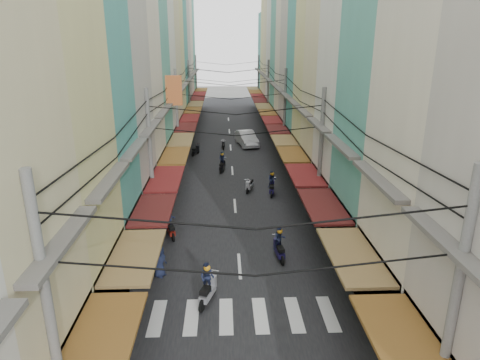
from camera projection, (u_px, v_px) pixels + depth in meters
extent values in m
plane|color=slate|center=(238.00, 247.00, 23.13)|extent=(160.00, 160.00, 0.00)
cube|color=black|center=(231.00, 153.00, 42.07)|extent=(10.00, 80.00, 0.02)
cube|color=slate|center=(165.00, 153.00, 41.82)|extent=(3.00, 80.00, 0.06)
cube|color=slate|center=(296.00, 152.00, 42.31)|extent=(3.00, 80.00, 0.06)
cube|color=silver|center=(157.00, 318.00, 17.31)|extent=(0.55, 2.40, 0.01)
cube|color=silver|center=(192.00, 317.00, 17.36)|extent=(0.55, 2.40, 0.01)
cube|color=silver|center=(226.00, 316.00, 17.41)|extent=(0.55, 2.40, 0.01)
cube|color=silver|center=(260.00, 315.00, 17.46)|extent=(0.55, 2.40, 0.01)
cube|color=silver|center=(294.00, 314.00, 17.51)|extent=(0.55, 2.40, 0.01)
cube|color=silver|center=(328.00, 313.00, 17.57)|extent=(0.55, 2.40, 0.01)
cube|color=brown|center=(102.00, 340.00, 11.62)|extent=(1.80, 4.34, 0.12)
cube|color=#595651|center=(63.00, 241.00, 10.64)|extent=(0.50, 4.24, 0.15)
cube|color=#CCC57F|center=(7.00, 128.00, 14.38)|extent=(6.00, 4.70, 15.81)
cube|color=black|center=(99.00, 289.00, 16.47)|extent=(1.20, 4.52, 3.20)
cube|color=olive|center=(135.00, 256.00, 16.08)|extent=(1.80, 4.33, 0.12)
cube|color=#595651|center=(110.00, 180.00, 15.11)|extent=(0.50, 4.23, 0.15)
cube|color=teal|center=(51.00, 67.00, 18.10)|extent=(6.00, 4.30, 19.25)
cube|color=black|center=(124.00, 237.00, 20.74)|extent=(1.20, 4.13, 3.20)
cube|color=#511817|center=(153.00, 210.00, 20.35)|extent=(1.80, 3.96, 0.12)
cube|color=#595651|center=(135.00, 149.00, 19.37)|extent=(0.50, 3.87, 0.15)
cube|color=#ACA69D|center=(83.00, 44.00, 22.30)|extent=(6.00, 5.14, 20.93)
cube|color=black|center=(142.00, 201.00, 25.21)|extent=(1.20, 4.94, 3.20)
cube|color=maroon|center=(166.00, 179.00, 24.82)|extent=(1.80, 4.73, 0.12)
cube|color=#595651|center=(151.00, 128.00, 23.84)|extent=(0.50, 4.63, 0.15)
cube|color=beige|center=(110.00, 71.00, 27.64)|extent=(6.00, 4.95, 17.43)
cube|color=black|center=(154.00, 175.00, 29.99)|extent=(1.20, 4.75, 3.20)
cube|color=brown|center=(175.00, 156.00, 29.60)|extent=(1.80, 4.56, 0.12)
cube|color=#595651|center=(163.00, 113.00, 28.63)|extent=(0.50, 4.46, 0.15)
cube|color=#53A18F|center=(127.00, 74.00, 32.53)|extent=(6.00, 4.99, 16.32)
cube|color=black|center=(164.00, 156.00, 34.70)|extent=(1.20, 4.80, 3.20)
cube|color=olive|center=(181.00, 139.00, 34.32)|extent=(1.80, 4.60, 0.12)
cube|color=#595651|center=(171.00, 102.00, 33.34)|extent=(0.50, 4.50, 0.15)
cube|color=silver|center=(136.00, 29.00, 36.06)|extent=(6.00, 4.65, 22.87)
cube|color=black|center=(170.00, 143.00, 39.27)|extent=(1.20, 4.46, 3.20)
cube|color=#511817|center=(186.00, 127.00, 38.88)|extent=(1.80, 4.27, 0.12)
cube|color=#595651|center=(178.00, 94.00, 37.90)|extent=(0.50, 4.18, 0.15)
cube|color=beige|center=(146.00, 43.00, 40.94)|extent=(6.00, 4.89, 20.58)
cube|color=black|center=(176.00, 132.00, 43.79)|extent=(1.20, 4.70, 3.20)
cube|color=maroon|center=(190.00, 118.00, 43.40)|extent=(1.80, 4.50, 0.12)
cube|color=#595651|center=(182.00, 88.00, 42.42)|extent=(0.50, 4.40, 0.15)
cube|color=#CCC57F|center=(154.00, 53.00, 45.74)|extent=(6.00, 4.52, 18.44)
cube|color=black|center=(180.00, 123.00, 48.25)|extent=(1.20, 4.34, 3.20)
cube|color=brown|center=(193.00, 110.00, 47.86)|extent=(1.80, 4.16, 0.12)
cube|color=#595651|center=(186.00, 83.00, 46.88)|extent=(0.50, 4.07, 0.15)
cube|color=teal|center=(160.00, 41.00, 49.99)|extent=(6.00, 5.20, 20.63)
cube|color=black|center=(184.00, 115.00, 52.85)|extent=(1.20, 4.99, 3.20)
cube|color=olive|center=(196.00, 104.00, 52.46)|extent=(1.80, 4.78, 0.12)
cube|color=#595651|center=(189.00, 79.00, 51.48)|extent=(0.50, 4.68, 0.15)
cube|color=#ACA69D|center=(165.00, 28.00, 54.30)|extent=(6.00, 4.94, 23.70)
cube|color=black|center=(187.00, 109.00, 57.65)|extent=(1.20, 4.74, 3.20)
cube|color=#511817|center=(198.00, 98.00, 57.26)|extent=(1.80, 4.55, 0.12)
cube|color=#595651|center=(192.00, 75.00, 56.29)|extent=(0.50, 4.45, 0.15)
cube|color=beige|center=(170.00, 39.00, 59.40)|extent=(6.00, 4.96, 21.12)
cube|color=black|center=(190.00, 104.00, 62.34)|extent=(1.20, 4.76, 3.20)
cube|color=maroon|center=(200.00, 94.00, 61.95)|extent=(1.80, 4.56, 0.12)
cube|color=#595651|center=(194.00, 73.00, 60.97)|extent=(0.50, 4.46, 0.15)
cube|color=#53A18F|center=(174.00, 43.00, 64.33)|extent=(6.00, 5.04, 19.90)
cube|color=black|center=(192.00, 99.00, 67.08)|extent=(1.20, 4.84, 3.20)
cube|color=brown|center=(201.00, 90.00, 66.69)|extent=(1.80, 4.64, 0.12)
cube|color=#595651|center=(196.00, 70.00, 65.71)|extent=(0.50, 4.54, 0.15)
cube|color=#532913|center=(174.00, 90.00, 32.11)|extent=(1.20, 0.40, 2.20)
cube|color=brown|center=(404.00, 342.00, 11.53)|extent=(1.80, 4.35, 0.12)
cube|color=#595651|center=(445.00, 241.00, 10.60)|extent=(0.50, 4.25, 0.15)
cube|color=black|center=(388.00, 286.00, 16.62)|extent=(1.20, 4.78, 3.20)
cube|color=olive|center=(353.00, 255.00, 16.12)|extent=(1.80, 4.58, 0.12)
cube|color=#595651|center=(378.00, 180.00, 15.19)|extent=(0.50, 4.48, 0.15)
cube|color=#53A18F|center=(413.00, 112.00, 19.56)|extent=(6.00, 5.03, 15.08)
cube|color=black|center=(351.00, 231.00, 21.36)|extent=(1.20, 4.83, 3.20)
cube|color=#511817|center=(323.00, 206.00, 20.86)|extent=(1.80, 4.63, 0.12)
cube|color=#595651|center=(341.00, 146.00, 19.93)|extent=(0.50, 4.53, 0.15)
cube|color=silver|center=(383.00, 37.00, 23.17)|extent=(6.00, 4.79, 21.66)
cube|color=black|center=(328.00, 196.00, 26.02)|extent=(1.20, 4.60, 3.20)
cube|color=maroon|center=(305.00, 175.00, 25.52)|extent=(1.80, 4.41, 0.12)
cube|color=#595651|center=(318.00, 125.00, 24.59)|extent=(0.50, 4.31, 0.15)
cube|color=beige|center=(357.00, 44.00, 27.73)|extent=(6.00, 4.52, 20.74)
cube|color=black|center=(313.00, 173.00, 30.43)|extent=(1.20, 4.34, 3.20)
cube|color=brown|center=(292.00, 154.00, 29.93)|extent=(1.80, 4.16, 0.12)
cube|color=#595651|center=(304.00, 112.00, 29.00)|extent=(0.50, 4.07, 0.15)
cube|color=#CCC57F|center=(336.00, 88.00, 32.88)|extent=(6.00, 4.12, 14.13)
cube|color=black|center=(302.00, 157.00, 34.52)|extent=(1.20, 3.96, 3.20)
cube|color=olive|center=(284.00, 140.00, 34.02)|extent=(1.80, 3.79, 0.12)
cube|color=#595651|center=(294.00, 102.00, 33.09)|extent=(0.50, 3.71, 0.15)
cube|color=teal|center=(325.00, 61.00, 36.35)|extent=(6.00, 4.40, 17.68)
cube|color=black|center=(294.00, 145.00, 38.56)|extent=(1.20, 4.23, 3.20)
cube|color=#511817|center=(277.00, 129.00, 38.06)|extent=(1.80, 4.05, 0.12)
cube|color=#595651|center=(286.00, 95.00, 37.13)|extent=(0.50, 3.96, 0.15)
cube|color=#ACA69D|center=(316.00, 32.00, 39.85)|extent=(6.00, 4.64, 22.59)
cube|color=black|center=(286.00, 134.00, 42.85)|extent=(1.20, 4.45, 3.20)
cube|color=maroon|center=(272.00, 120.00, 42.35)|extent=(1.80, 4.26, 0.12)
cube|color=#595651|center=(279.00, 89.00, 41.42)|extent=(0.50, 4.17, 0.15)
cube|color=beige|center=(307.00, 39.00, 44.16)|extent=(6.00, 4.00, 21.25)
cube|color=black|center=(281.00, 125.00, 46.94)|extent=(1.20, 3.84, 3.20)
cube|color=brown|center=(267.00, 113.00, 46.44)|extent=(1.80, 3.68, 0.12)
cube|color=#595651|center=(274.00, 85.00, 45.51)|extent=(0.50, 3.60, 0.15)
cube|color=#53A18F|center=(299.00, 34.00, 48.26)|extent=(6.00, 5.01, 22.33)
cube|color=black|center=(276.00, 118.00, 51.21)|extent=(1.20, 4.81, 3.20)
cube|color=olive|center=(264.00, 106.00, 50.71)|extent=(1.80, 4.61, 0.12)
cube|color=#595651|center=(270.00, 81.00, 49.78)|extent=(0.50, 4.51, 0.15)
cube|color=silver|center=(292.00, 45.00, 53.41)|extent=(6.00, 5.00, 19.71)
cube|color=black|center=(271.00, 111.00, 55.95)|extent=(1.20, 4.80, 3.20)
cube|color=#511817|center=(260.00, 100.00, 55.45)|extent=(1.80, 4.60, 0.12)
cube|color=#595651|center=(266.00, 77.00, 54.52)|extent=(0.50, 4.50, 0.15)
cube|color=beige|center=(286.00, 55.00, 58.28)|extent=(6.00, 4.32, 16.86)
cube|color=black|center=(268.00, 106.00, 60.36)|extent=(1.20, 4.15, 3.20)
cube|color=maroon|center=(257.00, 96.00, 59.86)|extent=(1.80, 3.97, 0.12)
cube|color=#595651|center=(262.00, 74.00, 58.93)|extent=(0.50, 3.89, 0.15)
cube|color=#CCC57F|center=(282.00, 43.00, 61.89)|extent=(6.00, 4.33, 19.96)
cube|color=black|center=(265.00, 101.00, 64.46)|extent=(1.20, 4.16, 3.20)
cube|color=brown|center=(255.00, 92.00, 63.96)|extent=(1.80, 3.99, 0.12)
cube|color=#595651|center=(260.00, 71.00, 63.03)|extent=(0.50, 3.90, 0.15)
cube|color=teal|center=(278.00, 61.00, 67.14)|extent=(6.00, 4.88, 14.34)
cube|color=black|center=(262.00, 97.00, 68.82)|extent=(1.20, 4.68, 3.20)
cube|color=olive|center=(253.00, 88.00, 68.32)|extent=(1.80, 4.49, 0.12)
cube|color=#595651|center=(257.00, 69.00, 67.39)|extent=(0.50, 4.39, 0.15)
cylinder|color=slate|center=(52.00, 331.00, 10.27)|extent=(0.26, 0.26, 8.20)
cylinder|color=slate|center=(451.00, 321.00, 10.64)|extent=(0.26, 0.26, 8.20)
cylinder|color=slate|center=(151.00, 160.00, 24.48)|extent=(0.26, 0.26, 8.20)
cylinder|color=slate|center=(320.00, 159.00, 24.85)|extent=(0.26, 0.26, 8.20)
cylinder|color=slate|center=(177.00, 115.00, 38.70)|extent=(0.26, 0.26, 8.20)
cylinder|color=slate|center=(285.00, 114.00, 39.06)|extent=(0.26, 0.26, 8.20)
cylinder|color=slate|center=(189.00, 94.00, 52.91)|extent=(0.26, 0.26, 8.20)
cylinder|color=slate|center=(268.00, 94.00, 53.27)|extent=(0.26, 0.26, 8.20)
cylinder|color=slate|center=(196.00, 82.00, 67.12)|extent=(0.26, 0.26, 8.20)
cylinder|color=slate|center=(258.00, 82.00, 67.48)|extent=(0.26, 0.26, 8.20)
imported|color=#BCBCC0|center=(247.00, 145.00, 44.93)|extent=(5.63, 3.07, 1.88)
imported|color=black|center=(371.00, 240.00, 24.00)|extent=(1.57, 0.82, 1.03)
cylinder|color=black|center=(208.00, 288.00, 18.89)|extent=(0.10, 0.54, 0.54)
cylinder|color=black|center=(207.00, 306.00, 17.61)|extent=(0.10, 0.54, 0.54)
cube|color=gray|center=(208.00, 294.00, 18.20)|extent=(0.35, 1.19, 0.29)
cube|color=black|center=(207.00, 291.00, 17.85)|extent=(0.33, 0.57, 0.19)
cube|color=gray|center=(208.00, 281.00, 18.66)|extent=(0.31, 0.29, 0.57)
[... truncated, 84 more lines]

